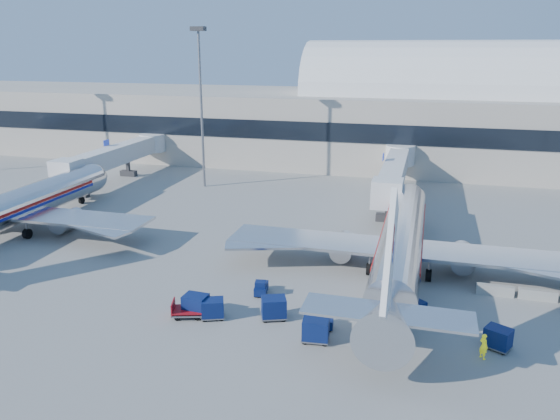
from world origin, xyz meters
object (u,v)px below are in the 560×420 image
(barrier_mid, at_px, (538,295))
(cart_train_a, at_px, (274,308))
(airliner_main, at_px, (401,243))
(tug_right, at_px, (413,301))
(airliner_mid, at_px, (11,208))
(mast_west, at_px, (200,85))
(barrier_near, at_px, (495,290))
(tug_left, at_px, (261,287))
(cart_solo_far, at_px, (498,338))
(cart_train_c, at_px, (196,305))
(cart_solo_near, at_px, (316,330))
(jetbridge_near, at_px, (395,170))
(cart_train_b, at_px, (213,308))
(ramp_worker, at_px, (484,346))
(jetbridge_mid, at_px, (119,154))
(cart_open_red, at_px, (189,311))
(tug_lead, at_px, (318,321))

(barrier_mid, bearing_deg, cart_train_a, -156.17)
(airliner_main, bearing_deg, tug_right, -77.71)
(airliner_mid, distance_m, mast_west, 30.57)
(barrier_near, bearing_deg, mast_west, 143.62)
(tug_left, relative_size, cart_solo_far, 0.99)
(mast_west, xyz_separation_m, cart_train_c, (15.37, -37.91, -13.90))
(airliner_mid, bearing_deg, cart_solo_near, -20.37)
(jetbridge_near, distance_m, cart_train_b, 40.41)
(tug_left, bearing_deg, airliner_mid, 66.92)
(jetbridge_near, distance_m, barrier_mid, 32.09)
(airliner_main, bearing_deg, ramp_worker, -64.16)
(airliner_mid, relative_size, jetbridge_mid, 1.35)
(tug_left, bearing_deg, tug_right, -96.26)
(jetbridge_near, xyz_separation_m, barrier_mid, (13.70, -28.81, -3.48))
(jetbridge_mid, xyz_separation_m, barrier_near, (52.40, -28.81, -3.48))
(tug_left, relative_size, ramp_worker, 1.20)
(airliner_mid, distance_m, jetbridge_mid, 26.43)
(cart_open_red, bearing_deg, cart_solo_far, -13.47)
(tug_lead, xyz_separation_m, cart_train_b, (-8.07, -0.58, 0.22))
(jetbridge_mid, bearing_deg, cart_open_red, -53.11)
(barrier_mid, xyz_separation_m, cart_train_c, (-25.93, -9.91, 0.44))
(airliner_main, xyz_separation_m, cart_train_b, (-13.18, -12.52, -2.10))
(barrier_near, bearing_deg, jetbridge_mid, 151.20)
(cart_solo_near, bearing_deg, mast_west, 117.16)
(tug_right, bearing_deg, cart_solo_far, 1.42)
(airliner_mid, bearing_deg, barrier_mid, -2.69)
(tug_lead, distance_m, tug_left, 7.31)
(cart_solo_near, relative_size, ramp_worker, 1.14)
(jetbridge_near, xyz_separation_m, cart_solo_near, (-2.51, -40.08, -3.03))
(tug_lead, relative_size, cart_solo_far, 0.98)
(cart_open_red, bearing_deg, airliner_mid, 137.65)
(tug_lead, relative_size, tug_left, 0.99)
(cart_train_a, bearing_deg, ramp_worker, -28.11)
(cart_train_a, bearing_deg, airliner_mid, 139.36)
(jetbridge_near, relative_size, tug_left, 12.82)
(barrier_near, height_order, tug_left, tug_left)
(airliner_main, height_order, tug_right, airliner_main)
(cart_open_red, relative_size, ramp_worker, 1.56)
(ramp_worker, bearing_deg, jetbridge_near, -27.05)
(jetbridge_near, xyz_separation_m, ramp_worker, (8.68, -39.27, -3.03))
(mast_west, bearing_deg, tug_left, -59.93)
(airliner_main, distance_m, cart_train_a, 14.41)
(cart_solo_near, bearing_deg, tug_lead, 90.95)
(jetbridge_near, height_order, cart_solo_near, jetbridge_near)
(mast_west, bearing_deg, tug_right, -45.71)
(jetbridge_near, distance_m, jetbridge_mid, 42.00)
(cart_train_a, xyz_separation_m, cart_open_red, (-6.39, -1.45, -0.45))
(barrier_mid, distance_m, cart_solo_near, 19.75)
(cart_solo_far, bearing_deg, tug_left, -164.73)
(mast_west, bearing_deg, barrier_mid, -34.14)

